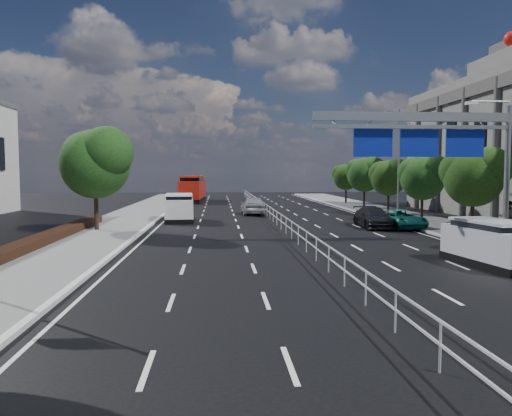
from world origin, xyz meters
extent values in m
plane|color=black|center=(0.00, 0.00, 0.00)|extent=(160.00, 160.00, 0.00)
cube|color=silver|center=(-9.00, 0.00, 0.07)|extent=(0.25, 140.00, 0.15)
cube|color=silver|center=(0.00, 22.50, 1.00)|extent=(0.05, 85.00, 0.05)
cube|color=silver|center=(0.00, 22.50, 0.55)|extent=(0.05, 85.00, 0.05)
cylinder|color=gray|center=(10.60, 10.00, 3.60)|extent=(0.28, 0.28, 7.20)
cube|color=gray|center=(5.60, 10.00, 6.60)|extent=(10.20, 0.25, 0.45)
cube|color=gray|center=(5.60, 10.00, 6.10)|extent=(10.20, 0.18, 0.18)
cylinder|color=gray|center=(9.60, 10.00, 7.40)|extent=(2.00, 0.10, 0.10)
cube|color=silver|center=(8.60, 10.00, 7.30)|extent=(0.60, 0.25, 0.15)
cube|color=#0D2094|center=(8.40, 10.18, 5.30)|extent=(2.00, 0.08, 1.40)
cube|color=white|center=(8.40, 10.23, 5.30)|extent=(1.80, 0.02, 1.20)
cube|color=#0D2094|center=(6.00, 10.18, 5.30)|extent=(2.00, 0.08, 1.40)
cube|color=white|center=(6.00, 10.23, 5.30)|extent=(1.80, 0.02, 1.20)
cube|color=#0D2094|center=(3.60, 10.18, 5.30)|extent=(2.00, 0.08, 1.40)
cube|color=white|center=(3.60, 10.23, 5.30)|extent=(1.80, 0.02, 1.20)
cylinder|color=gray|center=(10.80, 26.00, 4.50)|extent=(0.16, 0.16, 9.00)
cylinder|color=gray|center=(9.60, 26.00, 8.80)|extent=(0.10, 2.40, 0.10)
cube|color=silver|center=(8.40, 26.00, 8.65)|extent=(0.60, 0.25, 0.15)
cube|color=#4C4947|center=(16.90, 22.00, 10.60)|extent=(0.40, 36.00, 1.00)
sphere|color=#B2140C|center=(17.80, 22.00, 13.80)|extent=(1.10, 1.10, 1.10)
cylinder|color=black|center=(-12.00, 18.00, 1.75)|extent=(0.28, 0.28, 3.50)
sphere|color=#143B12|center=(-12.00, 18.00, 4.34)|extent=(4.40, 4.40, 4.40)
sphere|color=#143B12|center=(-11.12, 17.34, 5.04)|extent=(3.30, 3.30, 3.30)
sphere|color=#143B12|center=(-12.77, 18.66, 4.90)|extent=(3.08, 3.08, 3.08)
cylinder|color=black|center=(11.20, 14.50, 1.40)|extent=(0.22, 0.22, 2.80)
sphere|color=black|center=(11.20, 14.50, 3.47)|extent=(3.50, 3.50, 3.50)
sphere|color=black|center=(11.90, 13.97, 4.03)|extent=(2.62, 2.62, 2.62)
sphere|color=black|center=(10.59, 15.03, 3.92)|extent=(2.45, 2.45, 2.45)
cylinder|color=black|center=(11.20, 22.00, 1.35)|extent=(0.22, 0.22, 2.70)
sphere|color=#143B12|center=(11.20, 22.00, 3.35)|extent=(3.30, 3.30, 3.30)
sphere|color=#143B12|center=(11.86, 21.50, 3.89)|extent=(2.48, 2.48, 2.47)
sphere|color=#143B12|center=(10.62, 22.50, 3.78)|extent=(2.31, 2.31, 2.31)
cylinder|color=black|center=(11.20, 29.50, 1.32)|extent=(0.21, 0.21, 2.65)
sphere|color=black|center=(11.20, 29.50, 3.29)|extent=(3.20, 3.20, 3.20)
sphere|color=black|center=(11.84, 29.02, 3.82)|extent=(2.40, 2.40, 2.40)
sphere|color=black|center=(10.64, 29.98, 3.71)|extent=(2.24, 2.24, 2.24)
cylinder|color=black|center=(11.20, 37.00, 1.43)|extent=(0.23, 0.23, 2.85)
sphere|color=#143B12|center=(11.20, 37.00, 3.53)|extent=(3.60, 3.60, 3.60)
sphere|color=#143B12|center=(11.92, 36.46, 4.10)|extent=(2.70, 2.70, 2.70)
sphere|color=#143B12|center=(10.57, 37.54, 3.99)|extent=(2.52, 2.52, 2.52)
cylinder|color=black|center=(11.20, 44.50, 1.30)|extent=(0.21, 0.21, 2.60)
sphere|color=black|center=(11.20, 44.50, 3.22)|extent=(3.10, 3.10, 3.10)
sphere|color=black|center=(11.82, 44.03, 3.74)|extent=(2.32, 2.33, 2.32)
sphere|color=black|center=(10.66, 44.97, 3.64)|extent=(2.17, 2.17, 2.17)
cube|color=black|center=(-7.21, 24.48, 0.18)|extent=(2.45, 5.06, 0.35)
cube|color=white|center=(-7.21, 24.48, 1.03)|extent=(2.40, 4.96, 1.46)
cube|color=black|center=(-7.21, 24.48, 1.76)|extent=(2.14, 3.60, 0.64)
cube|color=white|center=(-7.21, 24.48, 2.08)|extent=(2.25, 3.89, 0.13)
cylinder|color=black|center=(-7.99, 22.83, 0.36)|extent=(0.35, 0.74, 0.73)
cylinder|color=black|center=(-6.24, 22.94, 0.36)|extent=(0.35, 0.74, 0.73)
cylinder|color=black|center=(-8.19, 26.01, 0.36)|extent=(0.35, 0.74, 0.73)
cylinder|color=black|center=(-6.44, 26.13, 0.36)|extent=(0.35, 0.74, 0.73)
cube|color=black|center=(-7.50, 51.22, 0.17)|extent=(3.14, 11.22, 0.33)
cube|color=#9D160B|center=(-7.50, 51.22, 1.59)|extent=(3.08, 11.00, 2.26)
cube|color=black|center=(-7.50, 51.22, 2.72)|extent=(2.74, 7.94, 1.00)
cube|color=#9D160B|center=(-7.50, 51.22, 3.22)|extent=(2.87, 8.60, 0.20)
cylinder|color=black|center=(-8.75, 47.68, 0.34)|extent=(0.32, 0.70, 0.68)
cylinder|color=black|center=(-6.57, 47.58, 0.34)|extent=(0.32, 0.70, 0.68)
cylinder|color=black|center=(-8.43, 54.86, 0.34)|extent=(0.32, 0.70, 0.68)
cylinder|color=black|center=(-6.25, 54.76, 0.34)|extent=(0.32, 0.70, 0.68)
imported|color=#999BA0|center=(-1.07, 30.34, 0.83)|extent=(2.09, 4.90, 1.65)
imported|color=black|center=(-8.00, 48.94, 0.85)|extent=(2.00, 5.24, 1.71)
cube|color=black|center=(6.95, 4.81, 0.15)|extent=(2.49, 4.74, 0.31)
cube|color=silver|center=(6.95, 4.81, 0.90)|extent=(2.44, 4.65, 1.28)
cube|color=black|center=(6.95, 4.81, 1.54)|extent=(2.13, 3.39, 0.56)
cube|color=silver|center=(6.95, 4.81, 1.83)|extent=(2.24, 3.67, 0.11)
cylinder|color=black|center=(6.35, 3.26, 0.32)|extent=(0.35, 0.67, 0.64)
cylinder|color=black|center=(5.98, 6.16, 0.32)|extent=(0.35, 0.67, 0.64)
cylinder|color=black|center=(7.55, 6.37, 0.32)|extent=(0.35, 0.67, 0.64)
imported|color=#197066|center=(8.30, 18.45, 0.63)|extent=(2.61, 4.77, 1.27)
imported|color=black|center=(6.50, 19.00, 0.69)|extent=(2.05, 4.82, 1.39)
imported|color=gray|center=(13.15, 14.01, 1.13)|extent=(1.22, 1.18, 1.98)
camera|label=1|loc=(-4.20, -14.57, 3.83)|focal=35.00mm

